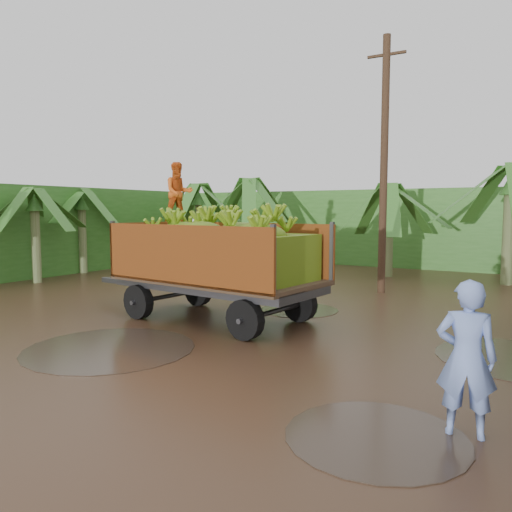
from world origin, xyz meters
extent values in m
plane|color=black|center=(0.00, 0.00, 0.00)|extent=(100.00, 100.00, 0.00)
cube|color=#2D661E|center=(-2.00, 16.00, 1.80)|extent=(22.00, 3.00, 3.60)
cube|color=#2D661E|center=(-14.00, 4.00, 1.80)|extent=(3.00, 18.00, 3.60)
cube|color=#47474C|center=(-5.81, 1.92, 0.61)|extent=(2.00, 0.36, 0.13)
imported|color=#D15518|center=(-4.01, 2.13, 3.12)|extent=(0.93, 0.97, 1.58)
imported|color=#7C98E2|center=(3.71, -2.12, 0.93)|extent=(0.74, 0.55, 1.87)
cylinder|color=#47301E|center=(-0.10, 7.49, 4.02)|extent=(0.24, 0.24, 8.04)
cube|color=#47301E|center=(-0.10, 7.49, 7.44)|extent=(1.20, 0.08, 0.08)
camera|label=1|loc=(4.47, -8.27, 2.67)|focal=35.00mm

